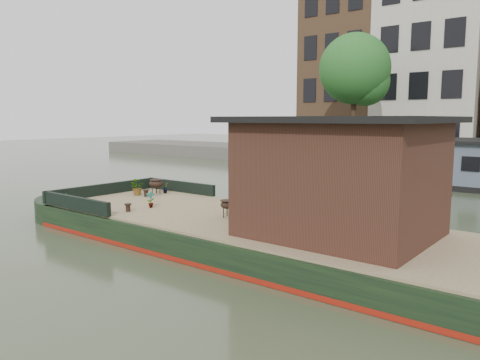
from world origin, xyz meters
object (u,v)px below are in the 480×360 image
Objects in this scene: brazier_rear at (156,187)px; bicycle at (253,205)px; dinghy at (288,175)px; cabin at (341,176)px; brazier_front at (228,208)px; potted_plant_a at (150,200)px.

bicycle is at bearing -16.27° from brazier_rear.
brazier_rear reaches higher than dinghy.
cabin is 8.51× the size of brazier_rear.
cabin is 2.36× the size of bicycle.
cabin reaches higher than brazier_front.
dinghy is at bearing 95.46° from brazier_rear.
brazier_rear is (-1.61, 1.62, 0.02)m from potted_plant_a.
cabin reaches higher than potted_plant_a.
cabin is at bearing 5.42° from potted_plant_a.
potted_plant_a is at bearing -45.08° from brazier_rear.
potted_plant_a is at bearing -170.09° from dinghy.
potted_plant_a is 2.41m from brazier_front.
cabin reaches higher than bicycle.
brazier_front is at bearing -157.79° from dinghy.
dinghy is (-7.78, 10.09, -1.53)m from cabin.
brazier_rear is at bearing -177.75° from dinghy.
cabin is 9.19× the size of potted_plant_a.
cabin is at bearing -145.57° from dinghy.
potted_plant_a is at bearing 114.58° from bicycle.
cabin is 9.67× the size of brazier_front.
brazier_rear is at bearing 95.29° from bicycle.
cabin reaches higher than brazier_rear.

